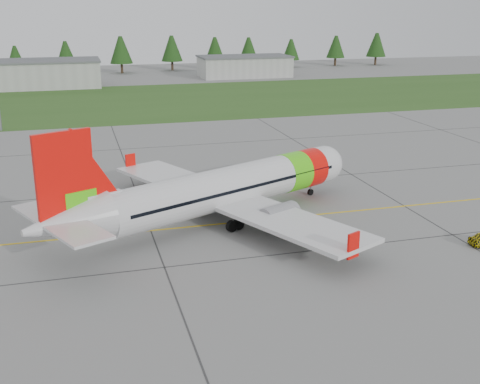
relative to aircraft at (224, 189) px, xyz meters
name	(u,v)px	position (x,y,z in m)	size (l,w,h in m)	color
ground	(346,247)	(8.05, -9.00, -2.98)	(320.00, 320.00, 0.00)	gray
aircraft	(224,189)	(0.00, 0.00, 0.00)	(32.16, 30.52, 10.32)	silver
grass_strip	(176,100)	(8.05, 73.00, -2.96)	(320.00, 50.00, 0.03)	#30561E
taxi_guideline	(310,215)	(8.05, -1.00, -2.97)	(120.00, 0.25, 0.02)	gold
hangar_west	(30,75)	(-21.95, 101.00, 0.02)	(32.00, 14.00, 6.00)	#A8A8A3
hangar_east	(244,67)	(33.05, 109.00, -0.38)	(24.00, 12.00, 5.20)	#A8A8A3
treeline	(143,54)	(8.05, 129.00, 2.02)	(160.00, 8.00, 10.00)	#1C3F14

